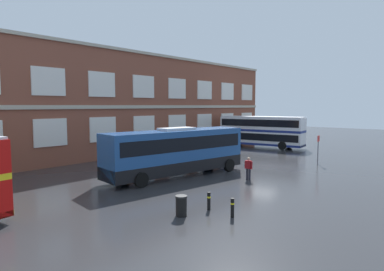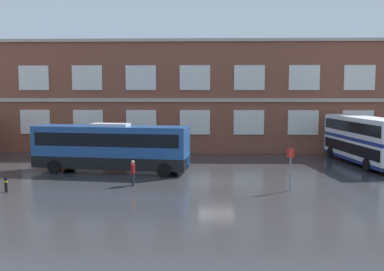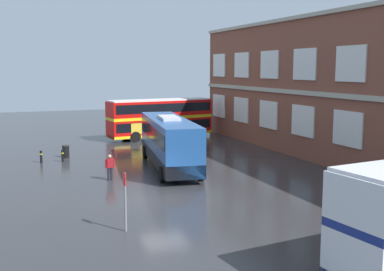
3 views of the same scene
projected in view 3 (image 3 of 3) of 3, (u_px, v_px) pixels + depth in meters
ground_plane at (197, 196)px, 27.76m from camera, size 120.00×120.00×0.00m
double_decker_near at (160, 118)px, 50.20m from camera, size 4.00×11.24×4.07m
touring_coach at (169, 142)px, 35.33m from camera, size 12.24×4.29×3.80m
waiting_passenger at (110, 166)px, 31.41m from camera, size 0.27×0.64×1.70m
bus_stand_flag at (125, 196)px, 21.43m from camera, size 0.44×0.10×2.70m
station_litter_bin at (66, 151)px, 39.40m from camera, size 0.60×0.60×1.03m
safety_bollard_west at (41, 156)px, 37.29m from camera, size 0.19×0.19×0.95m
safety_bollard_east at (62, 156)px, 37.71m from camera, size 0.19×0.19×0.95m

